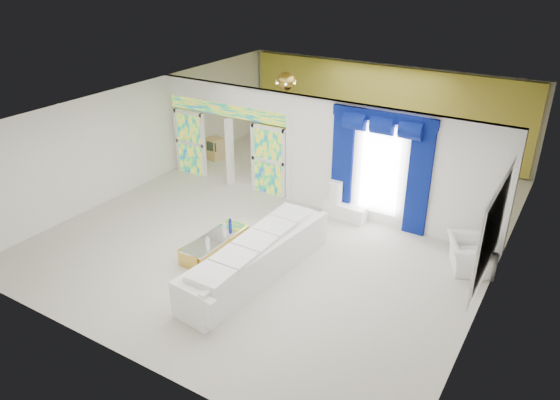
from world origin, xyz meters
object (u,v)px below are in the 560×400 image
Objects in this scene: white_sofa at (257,261)px; coffee_table at (216,245)px; armchair at (470,255)px; grand_piano at (300,154)px; console_table at (345,211)px.

coffee_table is (-1.35, 0.30, -0.19)m from white_sofa.
armchair is (5.15, 2.40, 0.14)m from coffee_table.
coffee_table is at bearing 92.22° from armchair.
armchair is at bearing -25.02° from grand_piano.
coffee_table is at bearing -77.31° from grand_piano.
white_sofa is 2.31× the size of coffee_table.
console_table is at bearing 88.18° from white_sofa.
console_table is at bearing 60.46° from coffee_table.
white_sofa is at bearing -97.31° from console_table.
grand_piano reaches higher than armchair.
white_sofa is 2.34× the size of grand_piano.
coffee_table is 1.54× the size of console_table.
console_table is (1.79, 3.17, -0.01)m from coffee_table.
coffee_table is at bearing 172.96° from white_sofa.
armchair is at bearing 24.98° from coffee_table.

